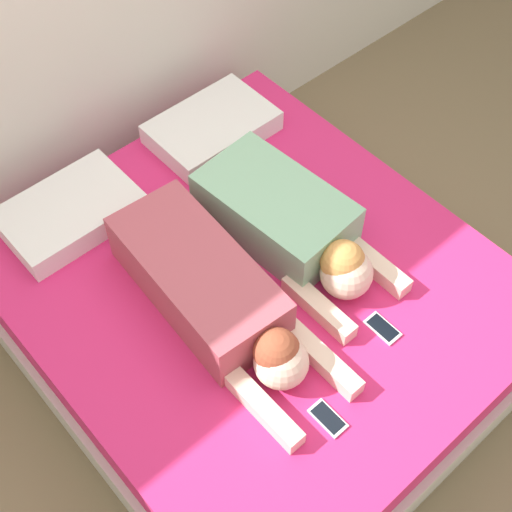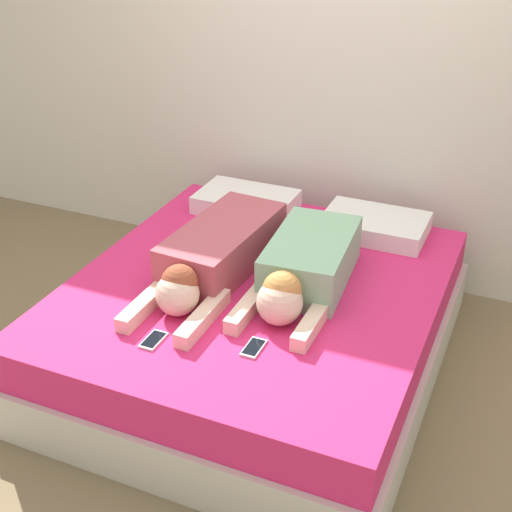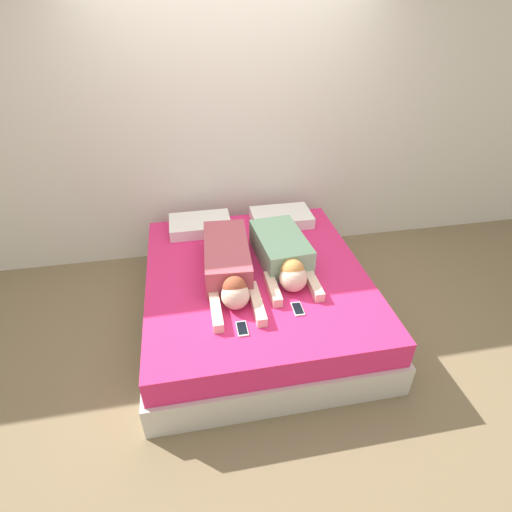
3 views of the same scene
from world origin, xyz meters
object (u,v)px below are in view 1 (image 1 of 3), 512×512
(person_right, at_px, (292,226))
(bed, at_px, (256,310))
(person_left, at_px, (215,296))
(pillow_head_left, at_px, (70,212))
(pillow_head_right, at_px, (212,127))
(cell_phone_right, at_px, (383,328))
(cell_phone_left, at_px, (328,418))

(person_right, bearing_deg, bed, -170.41)
(person_left, bearing_deg, pillow_head_left, 102.48)
(person_left, bearing_deg, bed, 4.08)
(bed, distance_m, pillow_head_right, 0.89)
(cell_phone_right, bearing_deg, bed, 112.47)
(pillow_head_right, bearing_deg, person_left, -128.50)
(pillow_head_left, xyz_separation_m, person_left, (0.17, -0.76, 0.06))
(pillow_head_right, distance_m, person_left, 0.97)
(bed, bearing_deg, pillow_head_right, 62.57)
(person_right, relative_size, cell_phone_right, 6.62)
(person_left, relative_size, person_right, 1.20)
(bed, distance_m, cell_phone_left, 0.70)
(cell_phone_right, bearing_deg, cell_phone_left, -163.77)
(cell_phone_right, bearing_deg, person_left, 131.37)
(person_left, relative_size, cell_phone_left, 7.95)
(bed, xyz_separation_m, person_left, (-0.22, -0.02, 0.35))
(person_left, height_order, cell_phone_right, person_left)
(person_left, xyz_separation_m, cell_phone_right, (0.42, -0.48, -0.11))
(pillow_head_left, relative_size, cell_phone_left, 4.00)
(cell_phone_left, xyz_separation_m, cell_phone_right, (0.42, 0.12, 0.00))
(bed, relative_size, person_left, 1.79)
(person_left, xyz_separation_m, cell_phone_left, (0.01, -0.60, -0.11))
(person_left, bearing_deg, cell_phone_right, -48.63)
(bed, height_order, pillow_head_left, pillow_head_left)
(bed, height_order, person_left, person_left)
(bed, xyz_separation_m, cell_phone_left, (-0.21, -0.62, 0.24))
(pillow_head_left, relative_size, person_right, 0.60)
(pillow_head_left, relative_size, pillow_head_right, 1.00)
(bed, relative_size, cell_phone_right, 14.20)
(pillow_head_left, distance_m, cell_phone_left, 1.37)
(cell_phone_left, bearing_deg, bed, 71.23)
(pillow_head_right, height_order, cell_phone_left, pillow_head_right)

